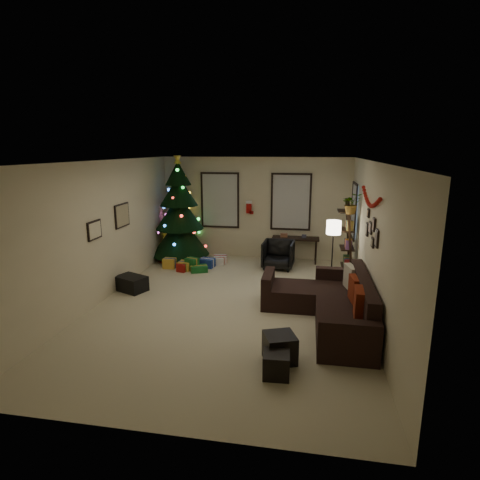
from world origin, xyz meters
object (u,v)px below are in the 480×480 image
object	(u,v)px
sofa	(330,305)
desk_chair	(278,254)
desk	(295,240)
christmas_tree	(179,216)
bookshelf	(348,242)

from	to	relation	value
sofa	desk_chair	size ratio (longest dim) A/B	3.80
sofa	desk	xyz separation A→B (m)	(-0.74, 3.54, 0.30)
desk	christmas_tree	bearing A→B (deg)	-174.50
sofa	desk	size ratio (longest dim) A/B	2.21
sofa	desk	distance (m)	3.63
desk	bookshelf	distance (m)	1.84
desk_chair	bookshelf	size ratio (longest dim) A/B	0.38
christmas_tree	desk	distance (m)	3.11
sofa	desk_chair	distance (m)	3.10
desk_chair	bookshelf	distance (m)	1.82
christmas_tree	bookshelf	distance (m)	4.37
bookshelf	desk	bearing A→B (deg)	130.99
sofa	desk_chair	world-z (taller)	sofa
christmas_tree	desk	bearing A→B (deg)	5.50
sofa	christmas_tree	bearing A→B (deg)	139.31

